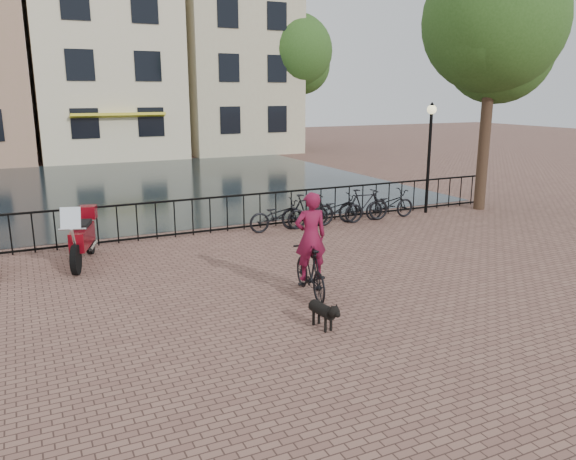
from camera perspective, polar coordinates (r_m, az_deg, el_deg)
name	(u,v)px	position (r m, az deg, el deg)	size (l,w,h in m)	color
ground	(372,347)	(8.95, 8.51, -11.69)	(100.00, 100.00, 0.00)	brown
canal_water	(143,185)	(24.68, -14.54, 4.47)	(20.00, 20.00, 0.00)	black
railing	(210,215)	(15.71, -7.91, 1.48)	(20.00, 0.05, 1.02)	black
canal_house_mid	(102,57)	(37.05, -18.39, 16.37)	(8.00, 9.50, 11.80)	beige
canal_house_right	(227,48)	(39.02, -6.19, 17.92)	(7.00, 9.00, 13.30)	#B9AA8A
tree_near_right	(494,21)	(19.74, 20.21, 19.27)	(4.48, 4.48, 8.24)	black
tree_far_right	(295,51)	(37.60, 0.72, 17.69)	(4.76, 4.76, 8.76)	black
lamp_post	(430,139)	(18.56, 14.23, 8.93)	(0.30, 0.30, 3.45)	black
cyclist	(310,251)	(10.68, 2.30, -2.11)	(0.81, 1.79, 2.37)	black
dog	(322,313)	(9.44, 3.50, -8.46)	(0.33, 0.78, 0.51)	black
motorcycle	(82,231)	(13.56, -20.22, -0.10)	(1.11, 2.20, 1.53)	maroon
parked_bike_0	(278,215)	(15.80, -1.01, 1.48)	(0.60, 1.72, 0.90)	black
parked_bike_1	(308,211)	(16.20, 2.05, 1.96)	(0.47, 1.66, 1.00)	black
parked_bike_2	(336,210)	(16.66, 4.95, 2.08)	(0.60, 1.72, 0.90)	black
parked_bike_3	(364,205)	(17.15, 7.69, 2.51)	(0.47, 1.66, 1.00)	black
parked_bike_4	(389,204)	(17.69, 10.27, 2.60)	(0.60, 1.72, 0.90)	black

